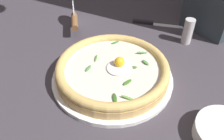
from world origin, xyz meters
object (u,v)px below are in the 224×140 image
at_px(pizza, 112,70).
at_px(table_knife, 151,23).
at_px(pizza_cutter, 74,18).
at_px(pepper_shaker, 188,31).

xyz_separation_m(pizza, table_knife, (0.32, 0.07, -0.03)).
height_order(pizza_cutter, table_knife, pizza_cutter).
xyz_separation_m(table_knife, pepper_shaker, (-0.03, -0.15, 0.04)).
distance_m(pizza_cutter, table_knife, 0.28).
distance_m(pizza, pepper_shaker, 0.30).
xyz_separation_m(pizza, pepper_shaker, (0.29, -0.08, 0.01)).
xyz_separation_m(pizza_cutter, pepper_shaker, (0.17, -0.34, -0.00)).
height_order(table_knife, pepper_shaker, pepper_shaker).
distance_m(pizza, pizza_cutter, 0.29).
relative_size(pizza, pepper_shaker, 3.58).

